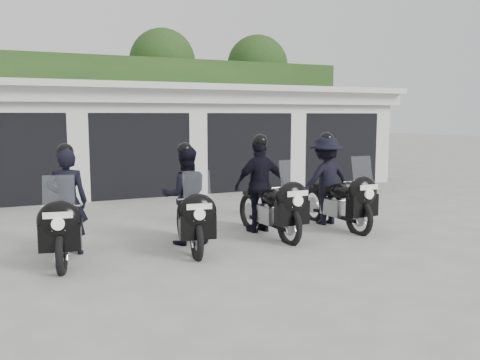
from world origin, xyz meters
name	(u,v)px	position (x,y,z in m)	size (l,w,h in m)	color
ground	(220,247)	(0.00, 0.00, 0.00)	(80.00, 80.00, 0.00)	#9D9D98
garage_block	(121,139)	(0.00, 8.06, 1.42)	(16.40, 6.80, 2.96)	silver
background_vegetation	(105,99)	(0.37, 12.92, 2.77)	(20.00, 3.90, 5.80)	#1E3D16
police_bike_a	(66,213)	(-2.34, 0.32, 0.70)	(0.85, 2.02, 1.77)	black
police_bike_b	(187,202)	(-0.45, 0.31, 0.74)	(0.89, 2.01, 1.75)	black
police_bike_c	(265,191)	(1.11, 0.59, 0.79)	(1.04, 2.14, 1.86)	black
police_bike_d	(331,185)	(2.59, 0.69, 0.80)	(1.15, 2.15, 1.87)	black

